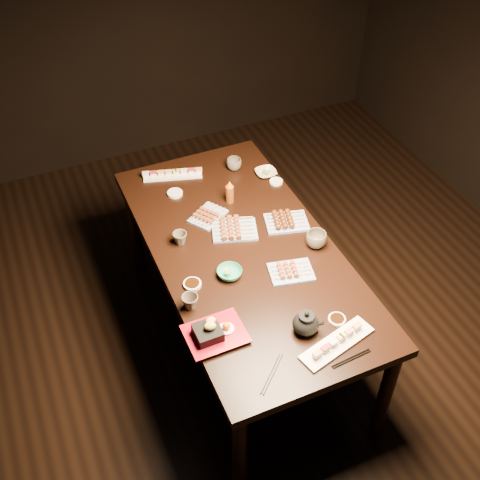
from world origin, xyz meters
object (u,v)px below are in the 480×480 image
at_px(sushi_platter_near, 337,341).
at_px(teacup_far_left, 180,238).
at_px(dining_table, 244,297).
at_px(yakitori_plate_center, 234,227).
at_px(yakitori_plate_right, 291,269).
at_px(yakitori_plate_left, 208,214).
at_px(teacup_far_right, 234,164).
at_px(teacup_mid_right, 316,240).
at_px(condiment_bottle, 230,192).
at_px(edamame_bowl_green, 230,273).
at_px(teacup_near_left, 190,302).
at_px(sushi_platter_far, 172,173).
at_px(tempura_tray, 215,329).
at_px(teapot, 306,322).
at_px(edamame_bowl_cream, 266,173).

xyz_separation_m(sushi_platter_near, teacup_far_left, (-0.42, 0.90, 0.01)).
relative_size(dining_table, sushi_platter_near, 4.79).
bearing_deg(sushi_platter_near, dining_table, 85.74).
distance_m(yakitori_plate_center, yakitori_plate_right, 0.42).
height_order(yakitori_plate_left, teacup_far_right, teacup_far_right).
relative_size(sushi_platter_near, teacup_mid_right, 3.47).
height_order(sushi_platter_near, teacup_far_left, teacup_far_left).
relative_size(teacup_mid_right, condiment_bottle, 0.76).
xyz_separation_m(teacup_far_left, teacup_far_right, (0.52, 0.49, 0.00)).
height_order(dining_table, sushi_platter_near, sushi_platter_near).
distance_m(dining_table, sushi_platter_near, 0.84).
bearing_deg(edamame_bowl_green, teacup_far_right, 65.37).
height_order(yakitori_plate_center, yakitori_plate_right, yakitori_plate_center).
distance_m(teacup_near_left, condiment_bottle, 0.80).
xyz_separation_m(yakitori_plate_center, teacup_far_right, (0.22, 0.52, 0.01)).
bearing_deg(teacup_far_right, yakitori_plate_right, -95.17).
height_order(yakitori_plate_right, teacup_far_right, teacup_far_right).
distance_m(sushi_platter_near, teacup_mid_right, 0.64).
relative_size(yakitori_plate_right, edamame_bowl_green, 1.72).
relative_size(yakitori_plate_right, condiment_bottle, 1.51).
bearing_deg(sushi_platter_far, edamame_bowl_green, 105.99).
xyz_separation_m(edamame_bowl_green, teacup_far_right, (0.37, 0.81, 0.02)).
height_order(sushi_platter_far, yakitori_plate_left, yakitori_plate_left).
relative_size(sushi_platter_near, tempura_tray, 1.40).
bearing_deg(teacup_near_left, teacup_far_left, 76.66).
bearing_deg(teacup_near_left, teacup_far_right, 56.15).
distance_m(sushi_platter_far, edamame_bowl_green, 0.89).
bearing_deg(sushi_platter_far, dining_table, 116.76).
distance_m(sushi_platter_far, teacup_far_right, 0.37).
bearing_deg(yakitori_plate_center, teapot, -69.56).
height_order(yakitori_plate_center, edamame_bowl_green, yakitori_plate_center).
distance_m(sushi_platter_far, teapot, 1.36).
xyz_separation_m(yakitori_plate_right, yakitori_plate_left, (-0.22, 0.56, -0.00)).
relative_size(edamame_bowl_cream, tempura_tray, 0.46).
relative_size(dining_table, condiment_bottle, 12.62).
height_order(yakitori_plate_right, teacup_far_left, teacup_far_left).
height_order(yakitori_plate_left, condiment_bottle, condiment_bottle).
bearing_deg(teacup_near_left, tempura_tray, -77.99).
bearing_deg(edamame_bowl_cream, yakitori_plate_left, -154.18).
height_order(yakitori_plate_left, teacup_mid_right, teacup_mid_right).
distance_m(dining_table, tempura_tray, 0.72).
bearing_deg(teacup_far_left, teacup_far_right, 43.38).
bearing_deg(edamame_bowl_cream, teapot, -106.70).
distance_m(edamame_bowl_cream, tempura_tray, 1.23).
distance_m(tempura_tray, condiment_bottle, 0.96).
distance_m(sushi_platter_far, teacup_near_left, 1.04).
relative_size(tempura_tray, teacup_near_left, 3.39).
bearing_deg(yakitori_plate_right, dining_table, 132.15).
bearing_deg(teacup_far_left, edamame_bowl_green, -65.69).
bearing_deg(sushi_platter_far, teapot, 113.87).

